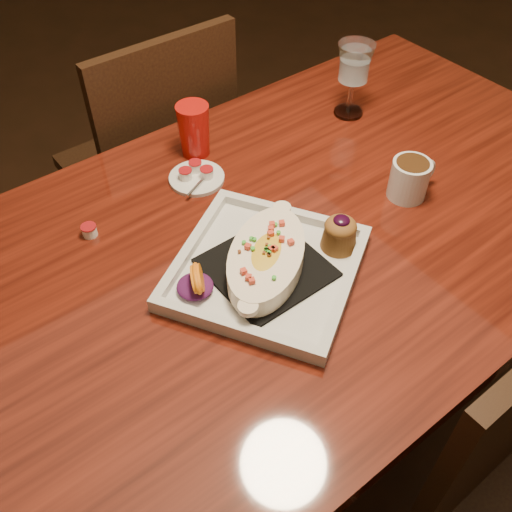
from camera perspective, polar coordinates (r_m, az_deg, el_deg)
floor at (r=1.74m, az=3.22°, el=-14.75°), size 7.00×7.00×0.00m
table at (r=1.21m, az=4.48°, el=0.24°), size 1.50×0.90×0.75m
chair_far at (r=1.70m, az=-9.94°, el=9.00°), size 0.42×0.42×0.93m
plate at (r=1.02m, az=1.55°, el=-0.50°), size 0.43×0.43×0.08m
coffee_mug at (r=1.21m, az=15.19°, el=7.60°), size 0.11×0.08×0.08m
goblet at (r=1.40m, az=9.81°, el=18.14°), size 0.09×0.09×0.18m
saucer at (r=1.24m, az=-5.96°, el=7.92°), size 0.12×0.12×0.08m
creamer_loose at (r=1.15m, az=-16.33°, el=2.47°), size 0.03×0.03×0.02m
red_tumbler at (r=1.29m, az=-6.22°, el=12.39°), size 0.07×0.07×0.12m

